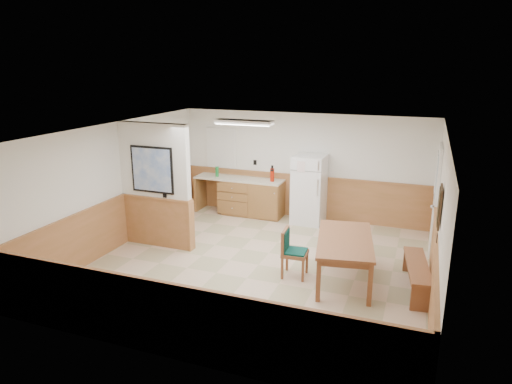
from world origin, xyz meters
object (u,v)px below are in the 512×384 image
at_px(dining_chair, 290,249).
at_px(soap_bottle, 217,171).
at_px(dining_table, 345,244).
at_px(fire_extinguisher, 272,174).
at_px(refrigerator, 309,189).
at_px(dining_bench, 417,270).

height_order(dining_chair, soap_bottle, soap_bottle).
xyz_separation_m(dining_table, dining_chair, (-0.90, -0.17, -0.16)).
xyz_separation_m(dining_chair, soap_bottle, (-2.73, 2.85, 0.53)).
height_order(dining_chair, fire_extinguisher, fire_extinguisher).
height_order(refrigerator, dining_table, refrigerator).
relative_size(refrigerator, dining_bench, 1.05).
relative_size(dining_bench, fire_extinguisher, 3.96).
bearing_deg(dining_bench, soap_bottle, 143.88).
bearing_deg(dining_chair, dining_bench, 2.47).
height_order(dining_bench, fire_extinguisher, fire_extinguisher).
bearing_deg(fire_extinguisher, soap_bottle, -164.13).
xyz_separation_m(refrigerator, fire_extinguisher, (-0.91, 0.02, 0.27)).
bearing_deg(dining_table, dining_bench, -7.78).
distance_m(refrigerator, dining_table, 2.97).
distance_m(dining_table, soap_bottle, 4.53).
distance_m(dining_chair, soap_bottle, 3.98).
bearing_deg(dining_chair, dining_table, 7.22).
relative_size(dining_table, dining_chair, 2.27).
relative_size(refrigerator, fire_extinguisher, 4.14).
xyz_separation_m(dining_chair, fire_extinguisher, (-1.30, 2.86, 0.57)).
bearing_deg(refrigerator, dining_bench, -44.93).
bearing_deg(dining_bench, fire_extinguisher, 134.57).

